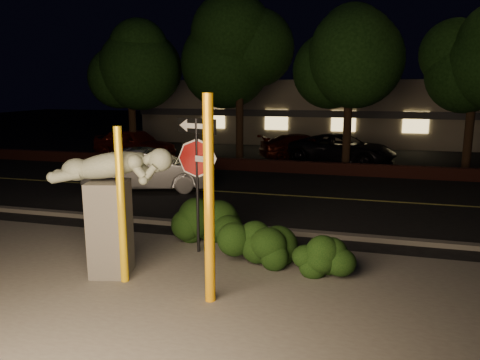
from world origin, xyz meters
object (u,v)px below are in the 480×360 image
at_px(yellow_pole_right, 209,202).
at_px(sculpture, 111,198).
at_px(silver_sedan, 149,170).
at_px(parked_car_dark, 342,149).
at_px(yellow_pole_left, 121,207).
at_px(parked_car_darkred, 303,147).
at_px(parked_car_red, 134,143).
at_px(signpost, 197,159).

bearing_deg(yellow_pole_right, sculpture, 164.18).
distance_m(silver_sedan, parked_car_dark, 9.88).
distance_m(yellow_pole_left, parked_car_darkred, 15.88).
bearing_deg(parked_car_red, yellow_pole_right, -132.49).
xyz_separation_m(signpost, sculpture, (-1.17, -1.59, -0.57)).
bearing_deg(silver_sedan, yellow_pole_left, -175.47).
distance_m(yellow_pole_right, parked_car_darkred, 16.21).
distance_m(sculpture, parked_car_red, 15.36).
bearing_deg(parked_car_red, yellow_pole_left, -137.47).
bearing_deg(yellow_pole_left, silver_sedan, 112.39).
relative_size(yellow_pole_left, parked_car_dark, 0.59).
bearing_deg(yellow_pole_left, parked_car_darkred, 85.37).
bearing_deg(signpost, parked_car_red, 140.94).
distance_m(sculpture, parked_car_dark, 15.22).
distance_m(signpost, silver_sedan, 6.89).
bearing_deg(yellow_pole_right, parked_car_red, 121.87).
bearing_deg(sculpture, parked_car_darkred, 69.69).
relative_size(yellow_pole_right, parked_car_dark, 0.71).
height_order(yellow_pole_left, parked_car_dark, yellow_pole_left).
distance_m(silver_sedan, parked_car_red, 7.79).
bearing_deg(parked_car_red, parked_car_dark, -68.85).
relative_size(silver_sedan, parked_car_darkred, 1.01).
relative_size(signpost, silver_sedan, 0.67).
height_order(silver_sedan, parked_car_red, parked_car_red).
distance_m(sculpture, parked_car_darkred, 15.66).
bearing_deg(sculpture, parked_car_dark, 62.08).
height_order(yellow_pole_right, silver_sedan, yellow_pole_right).
height_order(sculpture, silver_sedan, sculpture).
height_order(parked_car_red, parked_car_dark, parked_car_red).
xyz_separation_m(yellow_pole_right, silver_sedan, (-4.88, 7.76, -1.04)).
relative_size(yellow_pole_right, sculpture, 1.41).
relative_size(yellow_pole_left, parked_car_darkred, 0.67).
bearing_deg(silver_sedan, parked_car_red, 13.67).
bearing_deg(parked_car_darkred, yellow_pole_right, 155.28).
relative_size(yellow_pole_right, silver_sedan, 0.80).
distance_m(yellow_pole_left, parked_car_dark, 15.40).
bearing_deg(silver_sedan, parked_car_darkred, -45.11).
bearing_deg(yellow_pole_right, parked_car_dark, 84.83).
height_order(yellow_pole_left, silver_sedan, yellow_pole_left).
distance_m(yellow_pole_left, parked_car_red, 15.76).
bearing_deg(silver_sedan, sculpture, -177.28).
height_order(parked_car_red, parked_car_darkred, parked_car_red).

